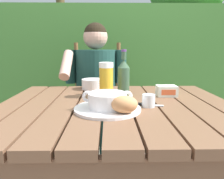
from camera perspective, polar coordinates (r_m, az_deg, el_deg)
name	(u,v)px	position (r m, az deg, el deg)	size (l,w,h in m)	color
dining_table	(116,124)	(1.07, 1.17, -9.03)	(1.12, 0.93, 0.75)	brown
hedge_backdrop	(120,49)	(2.64, 2.04, 10.41)	(3.78, 0.91, 2.34)	#417733
chair_near_diner	(97,104)	(1.98, -3.84, -3.85)	(0.43, 0.42, 1.05)	brown
person_eating	(95,86)	(1.74, -4.34, 0.88)	(0.48, 0.47, 1.20)	#1B413A
serving_plate	(107,109)	(0.94, -1.20, -5.04)	(0.29, 0.29, 0.01)	white
soup_bowl	(107,100)	(0.93, -1.21, -2.70)	(0.22, 0.17, 0.07)	white
bread_roll	(125,104)	(0.86, 3.29, -3.89)	(0.11, 0.08, 0.07)	tan
beer_glass	(106,80)	(1.16, -1.51, 2.52)	(0.07, 0.07, 0.19)	gold
beer_bottle	(124,77)	(1.21, 3.04, 3.37)	(0.07, 0.07, 0.25)	#37543A
water_glass_small	(148,101)	(1.00, 9.51, -2.86)	(0.06, 0.06, 0.06)	silver
butter_tub	(167,91)	(1.23, 14.06, -0.34)	(0.11, 0.08, 0.06)	white
table_knife	(144,105)	(1.02, 8.47, -3.91)	(0.14, 0.05, 0.01)	silver
diner_bowl	(93,84)	(1.39, -5.04, 1.43)	(0.14, 0.14, 0.06)	white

